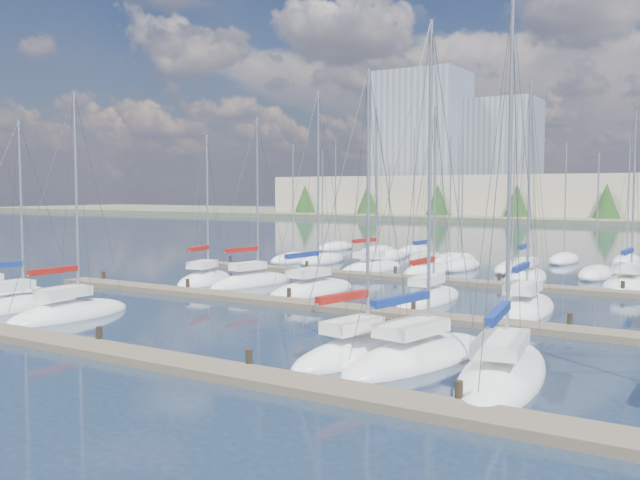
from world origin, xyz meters
The scene contains 20 objects.
ground centered at (0.00, 60.00, 0.00)m, with size 400.00×400.00×0.00m, color #223145.
dock_near centered at (0.00, 2.01, 0.15)m, with size 44.00×1.93×1.10m.
dock_mid centered at (0.00, 16.01, 0.15)m, with size 44.00×1.93×1.10m.
dock_far centered at (0.00, 30.01, 0.15)m, with size 44.00×1.93×1.10m.
sailboat_n centered at (-7.88, 34.30, 0.20)m, with size 3.33×8.00×14.06m.
sailboat_o centered at (-3.19, 34.82, 0.19)m, with size 2.71×6.81×12.82m.
sailboat_l centered at (8.59, 21.19, 0.18)m, with size 3.72×8.99×13.20m.
sailboat_p centered at (4.62, 35.05, 0.18)m, with size 3.44×8.28×13.68m.
sailboat_d centered at (6.25, 6.91, 0.19)m, with size 3.52×7.49×12.03m.
sailboat_j centered at (-4.99, 20.90, 0.18)m, with size 3.37×8.33×13.71m.
sailboat_b centered at (-15.45, 6.65, 0.18)m, with size 2.86×8.08×11.17m.
sailboat_c centered at (-10.86, 6.79, 0.18)m, with size 2.80×7.36×12.42m.
sailboat_q centered at (11.78, 34.70, 0.17)m, with size 3.14×8.85×12.72m.
sailboat_i centered at (-10.68, 21.92, 0.20)m, with size 3.08×7.67×12.41m.
sailboat_h centered at (-14.16, 20.96, 0.18)m, with size 3.87×6.86×11.23m.
sailboat_e centered at (8.42, 7.77, 0.18)m, with size 4.22×9.10×13.84m.
sailboat_k centered at (2.90, 21.43, 0.19)m, with size 2.27×7.98×12.26m.
sailboat_f centered at (12.05, 6.92, 0.18)m, with size 4.39×10.24×13.97m.
distant_boats centered at (-4.34, 43.76, 0.29)m, with size 36.93×20.75×13.30m.
shoreline centered at (-13.29, 149.77, 7.44)m, with size 400.00×60.00×38.00m.
Camera 1 is at (19.77, -17.16, 6.58)m, focal length 40.00 mm.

